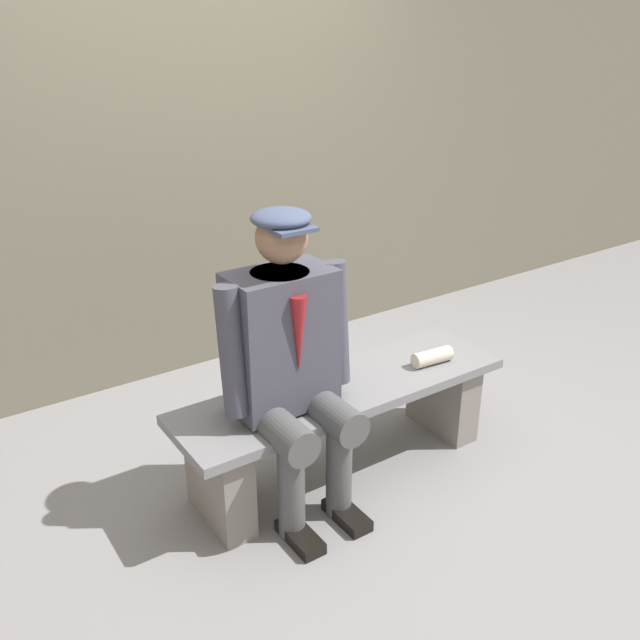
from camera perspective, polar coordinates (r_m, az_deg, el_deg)
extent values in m
plane|color=gray|center=(3.30, 1.86, -12.31)|extent=(30.00, 30.00, 0.00)
cube|color=slate|center=(3.07, 1.96, -5.85)|extent=(1.58, 0.45, 0.04)
cube|color=slate|center=(3.54, 10.24, -6.10)|extent=(0.14, 0.39, 0.40)
cube|color=slate|center=(2.92, -8.43, -13.05)|extent=(0.14, 0.39, 0.40)
cube|color=#41404E|center=(2.76, -3.26, -1.67)|extent=(0.43, 0.25, 0.59)
cylinder|color=#1E2338|center=(2.66, -3.39, 3.47)|extent=(0.24, 0.24, 0.06)
cone|color=maroon|center=(2.63, -1.81, -1.26)|extent=(0.07, 0.07, 0.32)
sphere|color=#8C664C|center=(2.59, -3.25, 6.91)|extent=(0.20, 0.20, 0.20)
ellipsoid|color=#3E4761|center=(2.57, -3.29, 8.54)|extent=(0.23, 0.23, 0.07)
cube|color=#3E4761|center=(2.50, -2.18, 7.54)|extent=(0.16, 0.09, 0.02)
cylinder|color=#4A4A4B|center=(2.86, 0.20, -7.31)|extent=(0.15, 0.46, 0.15)
cylinder|color=#4A4A4B|center=(2.91, 1.61, -12.26)|extent=(0.11, 0.11, 0.46)
cube|color=black|center=(2.99, 2.26, -16.02)|extent=(0.10, 0.24, 0.05)
cylinder|color=#41404E|center=(2.84, 1.36, -0.24)|extent=(0.10, 0.15, 0.53)
cylinder|color=#4A4A4B|center=(2.76, -3.88, -8.70)|extent=(0.15, 0.46, 0.15)
cylinder|color=#4A4A4B|center=(2.80, -2.42, -13.84)|extent=(0.11, 0.11, 0.46)
cube|color=black|center=(2.89, -1.69, -17.69)|extent=(0.10, 0.24, 0.05)
cylinder|color=#41404E|center=(2.61, -7.40, -2.66)|extent=(0.11, 0.14, 0.53)
cylinder|color=beige|center=(3.27, 9.38, -3.06)|extent=(0.21, 0.09, 0.07)
cube|color=#696453|center=(4.06, -10.72, 11.78)|extent=(12.00, 0.24, 2.26)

